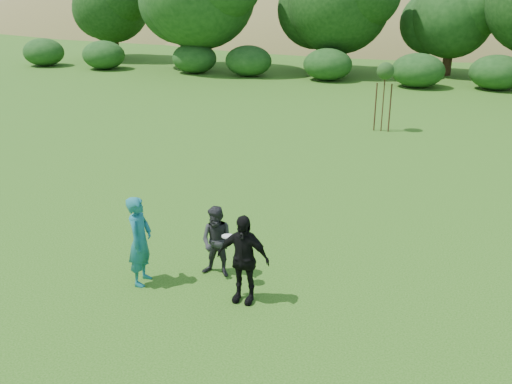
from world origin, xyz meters
TOP-DOWN VIEW (x-y plane):
  - ground at (0.00, 0.00)m, footprint 120.00×120.00m
  - player_teal at (-1.36, -0.15)m, footprint 0.56×0.76m
  - player_grey at (0.00, 0.69)m, footprint 0.78×0.61m
  - player_black at (0.88, -0.07)m, footprint 1.08×0.46m
  - frisbee at (0.37, 0.41)m, footprint 0.27×0.27m
  - sapling at (1.31, 14.48)m, footprint 0.70×0.70m
  - hillside at (-0.56, 68.45)m, footprint 150.00×72.00m

SIDE VIEW (x-z plane):
  - hillside at x=-0.56m, z-range -37.97..14.03m
  - ground at x=0.00m, z-range 0.00..0.00m
  - player_grey at x=0.00m, z-range 0.00..1.57m
  - player_black at x=0.88m, z-range 0.00..1.82m
  - player_teal at x=-1.36m, z-range 0.00..1.92m
  - frisbee at x=0.37m, z-range 1.07..1.12m
  - sapling at x=1.31m, z-range 0.99..3.84m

